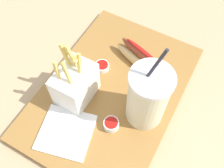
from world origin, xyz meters
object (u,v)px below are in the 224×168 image
at_px(hot_dog_1, 141,58).
at_px(ketchup_cup_3, 111,124).
at_px(fries_basket, 75,84).
at_px(napkin_stack, 66,132).
at_px(soda_cup, 148,97).
at_px(ketchup_cup_2, 102,66).

bearing_deg(hot_dog_1, ketchup_cup_3, -174.43).
relative_size(fries_basket, hot_dog_1, 0.96).
bearing_deg(napkin_stack, ketchup_cup_3, -52.45).
bearing_deg(napkin_stack, soda_cup, -46.29).
height_order(fries_basket, ketchup_cup_3, fries_basket).
relative_size(fries_basket, ketchup_cup_3, 4.25).
distance_m(fries_basket, hot_dog_1, 0.20).
bearing_deg(ketchup_cup_2, fries_basket, 171.81).
bearing_deg(hot_dog_1, napkin_stack, 166.25).
bearing_deg(soda_cup, ketchup_cup_3, 141.43).
xyz_separation_m(hot_dog_1, ketchup_cup_3, (-0.21, -0.02, -0.01)).
distance_m(fries_basket, ketchup_cup_3, 0.13).
xyz_separation_m(fries_basket, hot_dog_1, (0.17, -0.10, -0.03)).
xyz_separation_m(hot_dog_1, ketchup_cup_2, (-0.07, 0.08, -0.01)).
bearing_deg(soda_cup, hot_dog_1, 28.51).
relative_size(ketchup_cup_2, ketchup_cup_3, 1.03).
height_order(fries_basket, hot_dog_1, fries_basket).
bearing_deg(soda_cup, fries_basket, 100.97).
bearing_deg(ketchup_cup_2, soda_cup, -113.38).
distance_m(ketchup_cup_2, napkin_stack, 0.21).
relative_size(soda_cup, ketchup_cup_2, 6.30).
bearing_deg(ketchup_cup_2, napkin_stack, -174.93).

